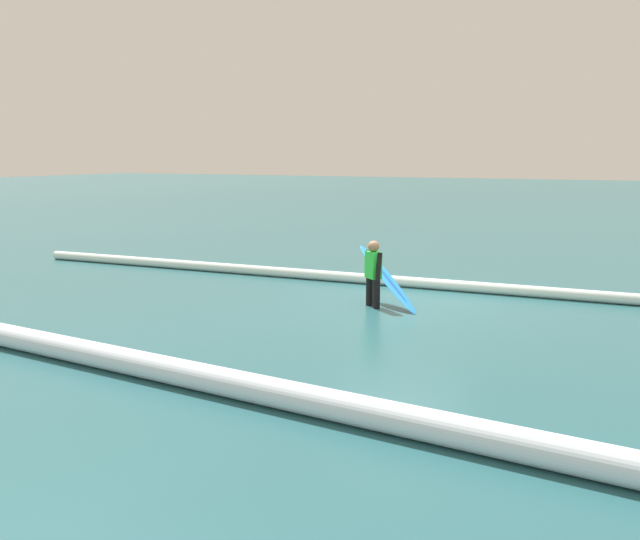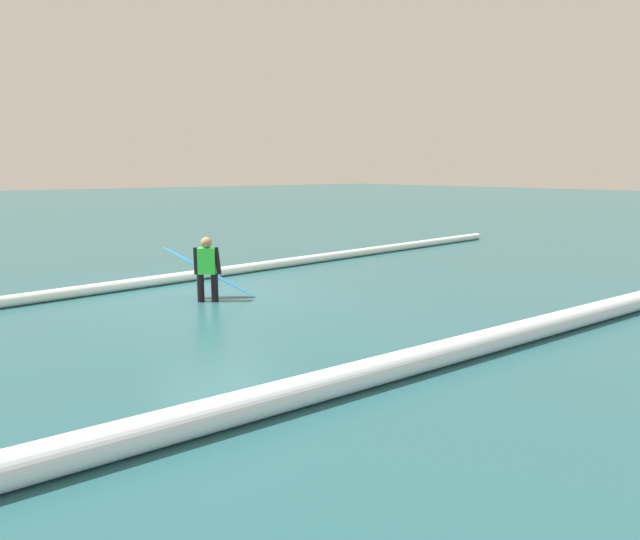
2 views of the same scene
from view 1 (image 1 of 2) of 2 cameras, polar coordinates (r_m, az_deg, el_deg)
The scene contains 5 objects.
ground_plane at distance 13.30m, azimuth 6.78°, elevation -3.00°, with size 148.49×148.49×0.00m, color #275A61.
surfer at distance 12.97m, azimuth 4.57°, elevation -0.04°, with size 0.43×0.42×1.30m.
surfboard at distance 13.16m, azimuth 5.72°, elevation -0.71°, with size 1.72×1.26×1.11m.
wave_crest_foreground at distance 14.80m, azimuth 12.62°, elevation -1.39°, with size 0.24×0.24×23.45m, color white.
wave_crest_midground at distance 9.35m, azimuth -15.37°, elevation -7.69°, with size 0.35×0.35×16.24m, color white.
Camera 1 is at (-4.28, 12.24, 2.92)m, focal length 37.49 mm.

